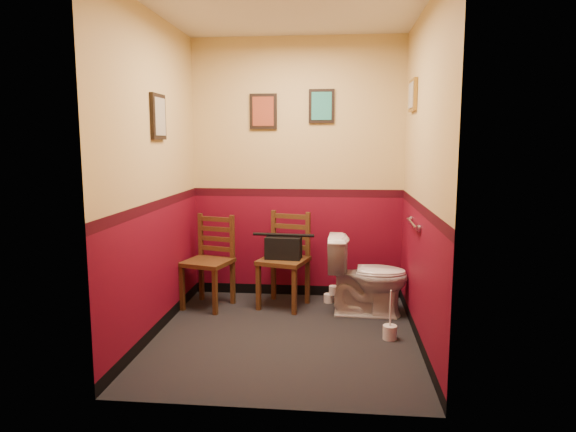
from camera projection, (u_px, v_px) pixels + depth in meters
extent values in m
cube|color=black|center=(285.00, 336.00, 4.37)|extent=(2.20, 2.40, 0.00)
cube|color=silver|center=(285.00, 4.00, 3.98)|extent=(2.20, 2.40, 0.00)
cube|color=#5F081A|center=(297.00, 170.00, 5.35)|extent=(2.20, 0.00, 2.70)
cube|color=#5F081A|center=(263.00, 193.00, 2.99)|extent=(2.20, 0.00, 2.70)
cube|color=#5F081A|center=(154.00, 177.00, 4.28)|extent=(0.00, 2.40, 2.70)
cube|color=#5F081A|center=(423.00, 179.00, 4.06)|extent=(0.00, 2.40, 2.70)
cylinder|color=silver|center=(412.00, 224.00, 4.37)|extent=(0.03, 0.50, 0.03)
cylinder|color=silver|center=(419.00, 229.00, 4.12)|extent=(0.02, 0.06, 0.06)
cylinder|color=silver|center=(411.00, 219.00, 4.62)|extent=(0.02, 0.06, 0.06)
cube|color=black|center=(263.00, 111.00, 5.28)|extent=(0.28, 0.03, 0.36)
cube|color=brown|center=(263.00, 111.00, 5.27)|extent=(0.22, 0.01, 0.30)
cube|color=black|center=(322.00, 106.00, 5.22)|extent=(0.26, 0.03, 0.34)
cube|color=teal|center=(322.00, 106.00, 5.20)|extent=(0.20, 0.01, 0.28)
cube|color=black|center=(158.00, 117.00, 4.31)|extent=(0.03, 0.30, 0.38)
cube|color=#9E967C|center=(160.00, 117.00, 4.30)|extent=(0.01, 0.24, 0.31)
cube|color=olive|center=(413.00, 95.00, 4.55)|extent=(0.03, 0.34, 0.28)
cube|color=#9E967C|center=(411.00, 95.00, 4.56)|extent=(0.01, 0.28, 0.22)
imported|color=white|center=(367.00, 276.00, 4.88)|extent=(0.77, 0.45, 0.74)
cylinder|color=silver|center=(390.00, 332.00, 4.30)|extent=(0.12, 0.12, 0.12)
cylinder|color=silver|center=(390.00, 310.00, 4.27)|extent=(0.02, 0.02, 0.33)
cube|color=brown|center=(207.00, 262.00, 5.08)|extent=(0.52, 0.52, 0.04)
cube|color=brown|center=(182.00, 288.00, 5.01)|extent=(0.05, 0.05, 0.46)
cube|color=brown|center=(201.00, 278.00, 5.35)|extent=(0.05, 0.05, 0.46)
cube|color=brown|center=(215.00, 292.00, 4.88)|extent=(0.05, 0.05, 0.46)
cube|color=brown|center=(233.00, 282.00, 5.22)|extent=(0.05, 0.05, 0.46)
cube|color=brown|center=(201.00, 235.00, 5.29)|extent=(0.05, 0.05, 0.46)
cube|color=brown|center=(232.00, 238.00, 5.16)|extent=(0.05, 0.05, 0.46)
cube|color=brown|center=(216.00, 249.00, 5.24)|extent=(0.34, 0.12, 0.05)
cube|color=brown|center=(216.00, 239.00, 5.23)|extent=(0.34, 0.12, 0.05)
cube|color=brown|center=(216.00, 229.00, 5.21)|extent=(0.34, 0.12, 0.05)
cube|color=brown|center=(216.00, 219.00, 5.20)|extent=(0.34, 0.12, 0.05)
cube|color=brown|center=(283.00, 261.00, 5.09)|extent=(0.54, 0.54, 0.04)
cube|color=brown|center=(258.00, 287.00, 5.02)|extent=(0.05, 0.05, 0.47)
cube|color=brown|center=(274.00, 277.00, 5.36)|extent=(0.05, 0.05, 0.47)
cube|color=brown|center=(294.00, 291.00, 4.88)|extent=(0.05, 0.05, 0.47)
cube|color=brown|center=(308.00, 281.00, 5.23)|extent=(0.05, 0.05, 0.47)
cube|color=brown|center=(274.00, 233.00, 5.30)|extent=(0.05, 0.05, 0.47)
cube|color=brown|center=(308.00, 235.00, 5.16)|extent=(0.05, 0.05, 0.47)
cube|color=brown|center=(291.00, 247.00, 5.25)|extent=(0.35, 0.12, 0.05)
cube|color=brown|center=(291.00, 237.00, 5.24)|extent=(0.35, 0.12, 0.05)
cube|color=brown|center=(291.00, 227.00, 5.22)|extent=(0.35, 0.12, 0.05)
cube|color=brown|center=(291.00, 216.00, 5.21)|extent=(0.35, 0.12, 0.05)
cube|color=black|center=(283.00, 248.00, 5.07)|extent=(0.36, 0.20, 0.22)
cylinder|color=black|center=(283.00, 235.00, 5.05)|extent=(0.31, 0.06, 0.03)
cylinder|color=silver|center=(328.00, 298.00, 5.28)|extent=(0.10, 0.10, 0.09)
cylinder|color=silver|center=(339.00, 298.00, 5.27)|extent=(0.10, 0.10, 0.09)
cylinder|color=silver|center=(334.00, 290.00, 5.26)|extent=(0.10, 0.10, 0.09)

